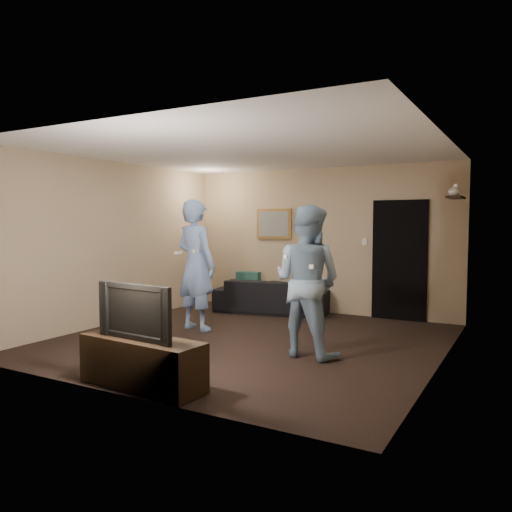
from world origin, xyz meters
The scene contains 19 objects.
ground centered at (0.00, 0.00, 0.00)m, with size 5.00×5.00×0.00m, color black.
ceiling centered at (0.00, 0.00, 2.60)m, with size 5.00×5.00×0.04m, color silver.
wall_back centered at (0.00, 2.50, 1.30)m, with size 5.00×0.04×2.60m, color tan.
wall_front centered at (0.00, -2.50, 1.30)m, with size 5.00×0.04×2.60m, color tan.
wall_left centered at (-2.50, 0.00, 1.30)m, with size 0.04×5.00×2.60m, color tan.
wall_right centered at (2.50, 0.00, 1.30)m, with size 0.04×5.00×2.60m, color tan.
sofa centered at (-0.73, 2.06, 0.30)m, with size 2.04×0.80×0.60m, color black.
throw_pillow centered at (-1.22, 2.06, 0.48)m, with size 0.46×0.15×0.46m, color #184842.
painting_frame centered at (-0.90, 2.48, 1.60)m, with size 0.72×0.05×0.57m, color olive.
painting_canvas centered at (-0.90, 2.45, 1.60)m, with size 0.62×0.01×0.47m, color slate.
doorway centered at (1.45, 2.47, 1.00)m, with size 0.90×0.06×2.00m, color black.
light_switch centered at (0.85, 2.48, 1.30)m, with size 0.08×0.02×0.12m, color silver.
wall_shelf centered at (2.39, 1.80, 1.99)m, with size 0.20×0.60×0.03m, color black.
shelf_vase centered at (2.39, 1.60, 2.08)m, with size 0.15×0.15×0.16m, color silver.
shelf_figurine centered at (2.39, 1.87, 2.09)m, with size 0.06×0.06×0.18m, color silver.
tv_console centered at (0.04, -2.24, 0.25)m, with size 1.36×0.44×0.49m, color black.
television centered at (0.04, -2.24, 0.77)m, with size 0.95×0.12×0.55m, color black.
wii_player_left centered at (-1.06, 0.20, 0.99)m, with size 0.79×0.59×1.97m.
wii_player_right centered at (0.99, -0.34, 0.92)m, with size 0.98×0.81×1.84m.
Camera 1 is at (3.39, -5.92, 1.64)m, focal length 35.00 mm.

